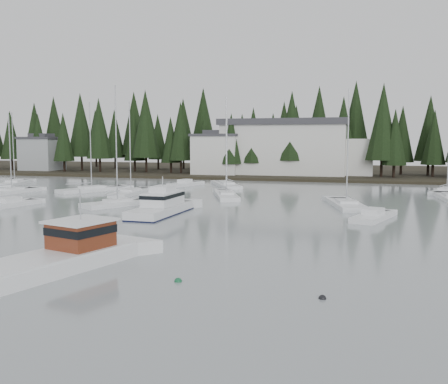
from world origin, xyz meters
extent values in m
plane|color=gray|center=(0.00, 0.00, 0.00)|extent=(260.00, 260.00, 0.00)
cube|color=black|center=(0.00, 97.00, 0.00)|extent=(240.00, 54.00, 1.00)
cube|color=silver|center=(-18.00, 79.00, 4.25)|extent=(9.00, 7.00, 7.50)
cube|color=#38383D|center=(-18.00, 79.00, 8.25)|extent=(9.54, 7.42, 0.50)
cube|color=#38383D|center=(-18.00, 79.00, 8.85)|extent=(4.95, 3.85, 0.80)
cube|color=#999EA0|center=(-60.00, 81.00, 4.00)|extent=(8.00, 7.00, 7.00)
cube|color=#38383D|center=(-60.00, 81.00, 7.75)|extent=(8.48, 7.42, 0.50)
cube|color=#38383D|center=(-60.00, 81.00, 8.35)|extent=(4.40, 3.85, 0.80)
cube|color=silver|center=(-5.00, 82.00, 5.50)|extent=(24.00, 10.00, 10.00)
cube|color=#38383D|center=(-5.00, 82.00, 10.80)|extent=(25.00, 11.00, 1.20)
cube|color=silver|center=(7.00, 84.00, 4.00)|extent=(10.00, 8.00, 7.00)
cube|color=white|center=(-6.23, 6.66, 0.11)|extent=(6.01, 10.69, 1.47)
cube|color=white|center=(-6.23, 6.66, 0.90)|extent=(5.89, 10.48, 0.14)
cube|color=#522410|center=(-5.68, 8.62, 1.69)|extent=(3.50, 3.68, 1.58)
cube|color=white|center=(-5.68, 8.62, 2.54)|extent=(3.93, 4.17, 0.14)
cube|color=black|center=(-5.68, 8.62, 2.01)|extent=(3.58, 3.75, 0.45)
cylinder|color=#A5A8AD|center=(-5.68, 8.62, 3.50)|extent=(0.08, 0.08, 1.81)
cube|color=black|center=(-8.95, 7.43, -0.06)|extent=(2.28, 3.84, 0.62)
cube|color=white|center=(-8.71, 27.86, 0.14)|extent=(3.31, 10.00, 1.44)
cube|color=black|center=(-8.71, 27.86, 0.03)|extent=(3.34, 10.05, 0.20)
cube|color=white|center=(-8.69, 28.36, 1.53)|extent=(2.64, 5.22, 1.31)
cube|color=black|center=(-8.69, 28.36, 1.85)|extent=(2.70, 5.27, 0.36)
cube|color=white|center=(-8.69, 28.36, 2.48)|extent=(1.90, 2.63, 0.59)
cylinder|color=#A5A8AD|center=(-8.69, 28.36, 3.21)|extent=(0.10, 0.10, 0.99)
cube|color=white|center=(-6.51, 44.02, -0.03)|extent=(5.93, 10.43, 1.05)
cube|color=white|center=(-6.51, 44.02, 0.62)|extent=(2.84, 3.86, 0.30)
cylinder|color=#A5A8AD|center=(-6.51, 44.02, 6.63)|extent=(0.14, 0.14, 12.26)
cube|color=white|center=(-10.27, 58.09, -0.03)|extent=(7.12, 10.41, 1.05)
cube|color=white|center=(-10.27, 58.09, 0.62)|extent=(3.23, 3.97, 0.30)
cylinder|color=#A5A8AD|center=(-10.27, 58.09, 5.58)|extent=(0.14, 0.14, 10.15)
cube|color=white|center=(-44.85, 52.33, -0.03)|extent=(5.47, 9.65, 1.05)
cube|color=white|center=(-44.85, 52.33, 0.62)|extent=(2.79, 3.58, 0.30)
cylinder|color=#A5A8AD|center=(-44.85, 52.33, 6.14)|extent=(0.14, 0.14, 11.27)
cube|color=white|center=(-26.93, 45.97, -0.03)|extent=(7.18, 9.97, 1.05)
cube|color=white|center=(-26.93, 45.97, 0.62)|extent=(3.27, 3.86, 0.30)
cylinder|color=#A5A8AD|center=(-26.93, 45.97, 6.54)|extent=(0.14, 0.14, 12.07)
cube|color=white|center=(-15.92, 32.69, -0.03)|extent=(6.38, 8.33, 1.05)
cube|color=white|center=(-15.92, 32.69, 0.62)|extent=(3.03, 3.33, 0.30)
cylinder|color=#A5A8AD|center=(-15.92, 32.69, 6.85)|extent=(0.14, 0.14, 12.70)
cube|color=white|center=(-36.04, 40.57, -0.03)|extent=(3.82, 8.36, 1.05)
cube|color=white|center=(-36.04, 40.57, 0.62)|extent=(2.22, 2.99, 0.30)
cylinder|color=#A5A8AD|center=(-36.04, 40.57, 5.73)|extent=(0.14, 0.14, 10.46)
cube|color=white|center=(8.58, 38.69, -0.03)|extent=(5.03, 9.79, 1.05)
cube|color=white|center=(8.58, 38.69, 0.62)|extent=(2.68, 3.58, 0.30)
cylinder|color=#A5A8AD|center=(8.58, 38.69, 6.60)|extent=(0.14, 0.14, 12.21)
cube|color=white|center=(21.44, 56.87, -0.03)|extent=(5.89, 9.64, 1.05)
cube|color=white|center=(21.44, 56.87, 0.62)|extent=(2.83, 3.62, 0.30)
cube|color=white|center=(-19.78, 43.87, -0.03)|extent=(2.79, 9.41, 1.05)
cube|color=white|center=(-19.78, 43.87, 0.62)|extent=(1.82, 3.23, 0.30)
cylinder|color=#A5A8AD|center=(-19.78, 43.87, 6.41)|extent=(0.14, 0.14, 11.82)
cube|color=white|center=(-27.08, 29.02, 0.05)|extent=(3.59, 7.07, 0.90)
cube|color=white|center=(-27.08, 29.02, 0.75)|extent=(1.92, 2.43, 0.55)
cube|color=white|center=(11.25, 30.31, 0.05)|extent=(4.33, 7.31, 0.90)
cube|color=white|center=(11.25, 30.31, 0.75)|extent=(2.14, 2.59, 0.55)
cube|color=white|center=(-17.18, 57.81, 0.05)|extent=(4.12, 7.02, 0.90)
cube|color=white|center=(-17.18, 57.81, 0.75)|extent=(2.07, 2.49, 0.55)
sphere|color=#145933|center=(1.21, 6.49, 0.00)|extent=(0.41, 0.41, 0.41)
sphere|color=black|center=(8.59, 5.65, 0.00)|extent=(0.37, 0.37, 0.37)
camera|label=1|loc=(10.22, -16.99, 7.25)|focal=40.00mm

